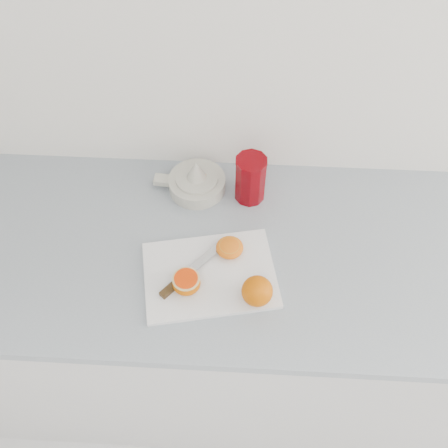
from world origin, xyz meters
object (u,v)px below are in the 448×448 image
at_px(counter, 219,322).
at_px(red_tumbler, 250,180).
at_px(citrus_juicer, 196,181).
at_px(half_orange, 186,283).
at_px(cutting_board, 210,275).

distance_m(counter, red_tumbler, 0.54).
distance_m(counter, citrus_juicer, 0.52).
distance_m(counter, half_orange, 0.50).
bearing_deg(half_orange, citrus_juicer, 90.99).
distance_m(half_orange, red_tumbler, 0.34).
bearing_deg(counter, half_orange, -117.10).
xyz_separation_m(cutting_board, citrus_juicer, (-0.06, 0.29, 0.02)).
distance_m(counter, cutting_board, 0.46).
bearing_deg(cutting_board, citrus_juicer, 101.54).
height_order(cutting_board, citrus_juicer, citrus_juicer).
bearing_deg(cutting_board, half_orange, -142.25).
distance_m(half_orange, citrus_juicer, 0.33).
relative_size(counter, half_orange, 35.61).
bearing_deg(half_orange, red_tumbler, 64.88).
height_order(cutting_board, half_orange, half_orange).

